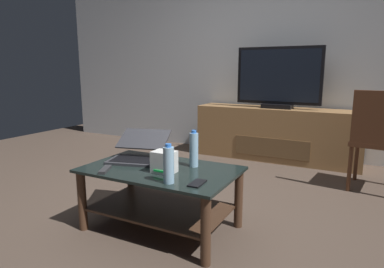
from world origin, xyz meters
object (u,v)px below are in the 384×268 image
object	(u,v)px
coffee_table	(161,188)
router_box	(164,162)
television	(279,79)
dining_chair	(378,137)
tv_remote	(105,170)
water_bottle_near	(169,165)
laptop	(139,151)
water_bottle_far	(194,149)
media_cabinet	(276,134)
cell_phone	(197,183)

from	to	relation	value
coffee_table	router_box	world-z (taller)	router_box
television	dining_chair	world-z (taller)	television
coffee_table	router_box	size ratio (longest dim) A/B	7.13
dining_chair	tv_remote	xyz separation A→B (m)	(-1.62, -1.72, -0.07)
water_bottle_near	tv_remote	size ratio (longest dim) A/B	1.49
dining_chair	router_box	bearing A→B (deg)	-128.68
laptop	water_bottle_far	xyz separation A→B (m)	(0.45, 0.02, 0.06)
media_cabinet	coffee_table	bearing A→B (deg)	-96.76
television	water_bottle_near	distance (m)	2.44
water_bottle_near	water_bottle_far	distance (m)	0.37
media_cabinet	water_bottle_near	world-z (taller)	water_bottle_near
coffee_table	laptop	bearing A→B (deg)	155.19
media_cabinet	tv_remote	xyz separation A→B (m)	(-0.55, -2.42, 0.13)
router_box	tv_remote	distance (m)	0.40
media_cabinet	laptop	xyz separation A→B (m)	(-0.53, -2.07, 0.18)
television	router_box	world-z (taller)	television
laptop	router_box	world-z (taller)	laptop
coffee_table	router_box	bearing A→B (deg)	-42.34
television	tv_remote	bearing A→B (deg)	-102.91
water_bottle_near	water_bottle_far	size ratio (longest dim) A/B	0.93
coffee_table	tv_remote	bearing A→B (deg)	-142.16
router_box	water_bottle_near	distance (m)	0.21
dining_chair	television	bearing A→B (deg)	147.44
dining_chair	water_bottle_near	distance (m)	2.06
laptop	television	bearing A→B (deg)	75.53
water_bottle_near	television	bearing A→B (deg)	88.75
router_box	water_bottle_near	bearing A→B (deg)	-50.34
router_box	water_bottle_near	xyz separation A→B (m)	(0.13, -0.16, 0.04)
dining_chair	tv_remote	world-z (taller)	dining_chair
media_cabinet	tv_remote	world-z (taller)	media_cabinet
media_cabinet	cell_phone	world-z (taller)	media_cabinet
media_cabinet	dining_chair	distance (m)	1.29
media_cabinet	television	bearing A→B (deg)	-90.00
laptop	tv_remote	distance (m)	0.35
dining_chair	laptop	xyz separation A→B (m)	(-1.59, -1.37, -0.02)
television	tv_remote	xyz separation A→B (m)	(-0.55, -2.40, -0.54)
laptop	tv_remote	xyz separation A→B (m)	(-0.02, -0.35, -0.05)
media_cabinet	router_box	size ratio (longest dim) A/B	13.40
coffee_table	laptop	distance (m)	0.36
dining_chair	water_bottle_near	size ratio (longest dim) A/B	3.88
router_box	television	bearing A→B (deg)	85.26
television	media_cabinet	bearing A→B (deg)	90.00
media_cabinet	water_bottle_near	xyz separation A→B (m)	(-0.05, -2.43, 0.23)
media_cabinet	water_bottle_far	distance (m)	2.07
laptop	water_bottle_near	distance (m)	0.60
television	tv_remote	distance (m)	2.52
laptop	cell_phone	bearing A→B (deg)	-24.85
television	laptop	size ratio (longest dim) A/B	1.96
dining_chair	water_bottle_far	xyz separation A→B (m)	(-1.14, -1.35, 0.04)
water_bottle_far	dining_chair	bearing A→B (deg)	49.78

